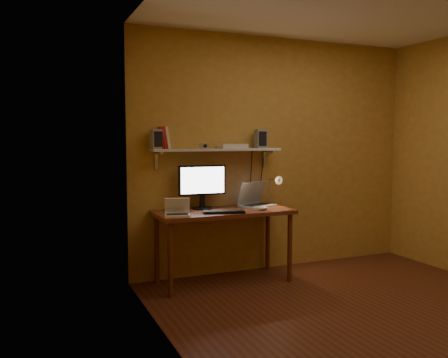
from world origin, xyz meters
name	(u,v)px	position (x,y,z in m)	size (l,w,h in m)	color
room	(371,160)	(0.00, 0.00, 1.30)	(3.44, 3.24, 2.64)	#5A2C17
desk	(224,219)	(-0.78, 1.28, 0.66)	(1.40, 0.60, 0.75)	brown
wall_shelf	(216,150)	(-0.78, 1.47, 1.36)	(1.40, 0.25, 0.21)	silver
monitor	(202,184)	(-0.95, 1.45, 1.01)	(0.50, 0.22, 0.45)	black
laptop	(255,200)	(-0.37, 1.41, 0.82)	(0.44, 0.38, 0.27)	gray
netbook	(177,211)	(-1.32, 1.13, 0.80)	(0.27, 0.23, 0.17)	white
keyboard	(224,212)	(-0.85, 1.12, 0.76)	(0.41, 0.14, 0.02)	black
mouse	(263,208)	(-0.41, 1.14, 0.77)	(0.10, 0.07, 0.04)	white
desk_lamp	(275,186)	(-0.12, 1.41, 0.96)	(0.09, 0.23, 0.38)	silver
speaker_left	(156,139)	(-1.42, 1.48, 1.47)	(0.11, 0.11, 0.20)	gray
speaker_right	(261,139)	(-0.26, 1.48, 1.48)	(0.11, 0.11, 0.20)	gray
books	(164,138)	(-1.34, 1.50, 1.49)	(0.13, 0.16, 0.22)	#BA1100
shelf_camera	(204,146)	(-0.94, 1.41, 1.40)	(0.10, 0.06, 0.06)	silver
router	(233,146)	(-0.60, 1.46, 1.40)	(0.28, 0.19, 0.05)	white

